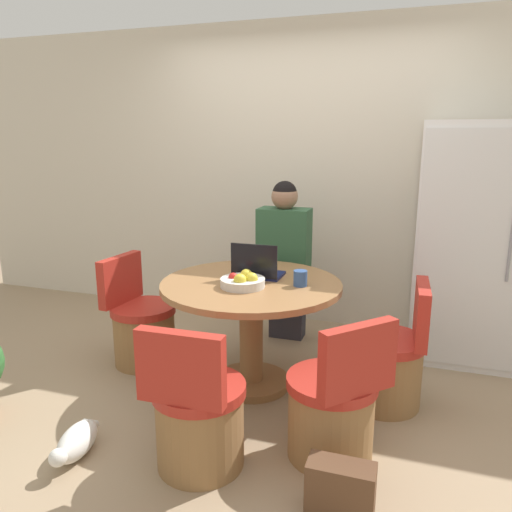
# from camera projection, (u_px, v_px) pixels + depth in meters

# --- Properties ---
(ground_plane) EXTENTS (12.00, 12.00, 0.00)m
(ground_plane) POSITION_uv_depth(u_px,v_px,m) (249.00, 393.00, 3.29)
(ground_plane) COLOR #9E8466
(wall_back) EXTENTS (7.00, 0.06, 2.60)m
(wall_back) POSITION_uv_depth(u_px,v_px,m) (305.00, 177.00, 4.36)
(wall_back) COLOR beige
(wall_back) RESTS_ON ground_plane
(refrigerator) EXTENTS (0.75, 0.69, 1.76)m
(refrigerator) POSITION_uv_depth(u_px,v_px,m) (469.00, 243.00, 3.69)
(refrigerator) COLOR white
(refrigerator) RESTS_ON ground_plane
(dining_table) EXTENTS (1.18, 1.18, 0.73)m
(dining_table) POSITION_uv_depth(u_px,v_px,m) (251.00, 310.00, 3.27)
(dining_table) COLOR olive
(dining_table) RESTS_ON ground_plane
(chair_near_right_corner) EXTENTS (0.55, 0.55, 0.80)m
(chair_near_right_corner) POSITION_uv_depth(u_px,v_px,m) (333.00, 411.00, 2.58)
(chair_near_right_corner) COLOR olive
(chair_near_right_corner) RESTS_ON ground_plane
(chair_near_camera) EXTENTS (0.47, 0.47, 0.80)m
(chair_near_camera) POSITION_uv_depth(u_px,v_px,m) (198.00, 419.00, 2.51)
(chair_near_camera) COLOR olive
(chair_near_camera) RESTS_ON ground_plane
(chair_right_side) EXTENTS (0.47, 0.47, 0.80)m
(chair_right_side) POSITION_uv_depth(u_px,v_px,m) (388.00, 364.00, 3.10)
(chair_right_side) COLOR olive
(chair_right_side) RESTS_ON ground_plane
(chair_left_side) EXTENTS (0.48, 0.47, 0.80)m
(chair_left_side) POSITION_uv_depth(u_px,v_px,m) (142.00, 328.00, 3.69)
(chair_left_side) COLOR olive
(chair_left_side) RESTS_ON ground_plane
(person_seated) EXTENTS (0.40, 0.37, 1.32)m
(person_seated) POSITION_uv_depth(u_px,v_px,m) (285.00, 256.00, 3.97)
(person_seated) COLOR #2D2D38
(person_seated) RESTS_ON ground_plane
(laptop) EXTENTS (0.32, 0.23, 0.24)m
(laptop) POSITION_uv_depth(u_px,v_px,m) (257.00, 270.00, 3.32)
(laptop) COLOR #141947
(laptop) RESTS_ON dining_table
(fruit_bowl) EXTENTS (0.28, 0.28, 0.10)m
(fruit_bowl) POSITION_uv_depth(u_px,v_px,m) (243.00, 281.00, 3.11)
(fruit_bowl) COLOR beige
(fruit_bowl) RESTS_ON dining_table
(coffee_cup) EXTENTS (0.09, 0.09, 0.10)m
(coffee_cup) POSITION_uv_depth(u_px,v_px,m) (300.00, 278.00, 3.13)
(coffee_cup) COLOR #2D4C84
(coffee_cup) RESTS_ON dining_table
(cat) EXTENTS (0.20, 0.44, 0.16)m
(cat) POSITION_uv_depth(u_px,v_px,m) (76.00, 442.00, 2.63)
(cat) COLOR white
(cat) RESTS_ON ground_plane
(handbag) EXTENTS (0.30, 0.14, 0.26)m
(handbag) POSITION_uv_depth(u_px,v_px,m) (340.00, 490.00, 2.20)
(handbag) COLOR brown
(handbag) RESTS_ON ground_plane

